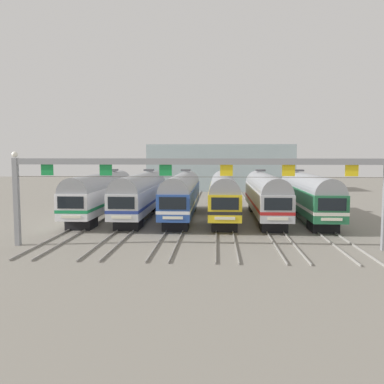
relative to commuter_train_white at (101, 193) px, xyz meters
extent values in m
plane|color=gray|center=(10.89, 0.00, -2.69)|extent=(160.00, 160.00, 0.00)
cube|color=gray|center=(-0.72, 17.00, -2.61)|extent=(0.07, 70.00, 0.15)
cube|color=gray|center=(0.72, 17.00, -2.61)|extent=(0.07, 70.00, 0.15)
cube|color=gray|center=(3.64, 17.00, -2.61)|extent=(0.07, 70.00, 0.15)
cube|color=gray|center=(5.07, 17.00, -2.61)|extent=(0.07, 70.00, 0.15)
cube|color=gray|center=(8.00, 17.00, -2.61)|extent=(0.07, 70.00, 0.15)
cube|color=gray|center=(9.43, 17.00, -2.61)|extent=(0.07, 70.00, 0.15)
cube|color=gray|center=(12.35, 17.00, -2.61)|extent=(0.07, 70.00, 0.15)
cube|color=gray|center=(13.79, 17.00, -2.61)|extent=(0.07, 70.00, 0.15)
cube|color=gray|center=(16.71, 17.00, -2.61)|extent=(0.07, 70.00, 0.15)
cube|color=gray|center=(18.14, 17.00, -2.61)|extent=(0.07, 70.00, 0.15)
cube|color=gray|center=(21.06, 17.00, -2.61)|extent=(0.07, 70.00, 0.15)
cube|color=gray|center=(22.50, 17.00, -2.61)|extent=(0.07, 70.00, 0.15)
cube|color=white|center=(0.00, 0.00, -0.46)|extent=(2.85, 18.00, 2.35)
cube|color=#198C4C|center=(0.00, 0.00, -0.82)|extent=(2.88, 18.02, 0.28)
cylinder|color=gray|center=(0.00, 0.00, 0.71)|extent=(2.74, 17.64, 2.74)
cube|color=black|center=(0.00, -9.02, 0.01)|extent=(2.28, 0.06, 1.03)
cube|color=silver|center=(0.00, -9.02, -1.21)|extent=(1.71, 0.05, 0.24)
cube|color=black|center=(0.00, -6.30, -2.16)|extent=(2.28, 2.60, 1.05)
cube|color=black|center=(0.00, 6.30, -2.16)|extent=(2.28, 2.60, 1.05)
cube|color=#4C4C51|center=(0.00, 5.04, 2.26)|extent=(1.10, 1.10, 0.20)
cube|color=silver|center=(4.36, 0.00, -0.46)|extent=(2.85, 18.00, 2.35)
cube|color=navy|center=(4.36, 0.00, -0.82)|extent=(2.88, 18.02, 0.28)
cylinder|color=gray|center=(4.36, 0.00, 0.71)|extent=(2.74, 17.64, 2.74)
cube|color=black|center=(4.36, -9.02, 0.01)|extent=(2.28, 0.06, 1.03)
cube|color=silver|center=(4.36, -9.02, -1.21)|extent=(1.71, 0.05, 0.24)
cube|color=black|center=(4.36, -6.30, -2.16)|extent=(2.28, 2.60, 1.05)
cube|color=black|center=(4.36, 6.30, -2.16)|extent=(2.28, 2.60, 1.05)
cube|color=#4C4C51|center=(4.36, 5.04, 2.26)|extent=(1.10, 1.10, 0.20)
cube|color=#284C9E|center=(8.71, 0.00, -0.46)|extent=(2.85, 18.00, 2.35)
cube|color=white|center=(8.71, 0.00, -0.82)|extent=(2.88, 18.02, 0.28)
cylinder|color=gray|center=(8.71, 0.00, 0.71)|extent=(2.74, 17.64, 2.74)
cube|color=black|center=(8.71, -9.02, 0.01)|extent=(2.28, 0.06, 1.03)
cube|color=silver|center=(8.71, -9.02, -1.21)|extent=(1.71, 0.05, 0.24)
cube|color=black|center=(8.71, -6.30, -2.16)|extent=(2.28, 2.60, 1.05)
cube|color=black|center=(8.71, 6.30, -2.16)|extent=(2.28, 2.60, 1.05)
cube|color=#4C4C51|center=(8.71, 5.04, 2.26)|extent=(1.10, 1.10, 0.20)
cube|color=gold|center=(13.07, 0.00, -0.46)|extent=(2.85, 18.00, 2.35)
cube|color=black|center=(13.07, 0.00, -0.82)|extent=(2.88, 18.02, 0.28)
cylinder|color=gray|center=(13.07, 0.00, 0.71)|extent=(2.74, 17.64, 2.74)
cube|color=black|center=(13.07, -9.02, 0.01)|extent=(2.28, 0.06, 1.03)
cube|color=silver|center=(13.07, -9.02, -1.21)|extent=(1.71, 0.05, 0.24)
cube|color=black|center=(13.07, -6.30, -2.16)|extent=(2.28, 2.60, 1.05)
cube|color=black|center=(13.07, 6.30, -2.16)|extent=(2.28, 2.60, 1.05)
cube|color=#B2B5BA|center=(17.43, 0.00, -0.46)|extent=(2.85, 18.00, 2.35)
cube|color=#B21E1E|center=(17.43, 0.00, -0.82)|extent=(2.88, 18.02, 0.28)
cylinder|color=gray|center=(17.43, 0.00, 0.71)|extent=(2.74, 17.64, 2.74)
cube|color=black|center=(17.43, -9.02, 0.01)|extent=(2.28, 0.06, 1.03)
cube|color=silver|center=(17.43, -9.02, -1.21)|extent=(1.71, 0.05, 0.24)
cube|color=black|center=(17.43, -6.30, -2.16)|extent=(2.28, 2.60, 1.05)
cube|color=black|center=(17.43, 6.30, -2.16)|extent=(2.28, 2.60, 1.05)
cube|color=#4C4C51|center=(17.43, 5.04, 2.26)|extent=(1.10, 1.10, 0.20)
cube|color=#236B42|center=(21.78, 0.00, -0.46)|extent=(2.85, 18.00, 2.35)
cube|color=silver|center=(21.78, 0.00, -0.82)|extent=(2.88, 18.02, 0.28)
cylinder|color=gray|center=(21.78, 0.00, 0.71)|extent=(2.74, 17.64, 2.74)
cube|color=black|center=(21.78, -9.02, 0.01)|extent=(2.28, 0.06, 1.03)
cube|color=silver|center=(21.78, -9.02, -1.21)|extent=(1.71, 0.05, 0.24)
cube|color=black|center=(21.78, -6.30, -2.16)|extent=(2.28, 2.60, 1.05)
cube|color=black|center=(21.78, 6.30, -2.16)|extent=(2.28, 2.60, 1.05)
cube|color=#4C4C51|center=(21.78, 5.04, 2.26)|extent=(1.10, 1.10, 0.20)
cube|color=gray|center=(-2.40, -13.50, 0.56)|extent=(0.36, 0.36, 6.50)
cube|color=gray|center=(10.89, -13.50, 3.56)|extent=(26.58, 0.32, 0.44)
cube|color=#198C3F|center=(0.00, -13.50, 2.94)|extent=(0.90, 0.08, 0.80)
cube|color=#198C3F|center=(4.36, -13.50, 2.94)|extent=(0.90, 0.08, 0.80)
cube|color=#198C3F|center=(8.71, -13.50, 2.94)|extent=(0.90, 0.08, 0.80)
cube|color=yellow|center=(13.07, -13.50, 2.94)|extent=(0.90, 0.08, 0.80)
cube|color=yellow|center=(17.43, -13.50, 2.94)|extent=(0.90, 0.08, 0.80)
cube|color=yellow|center=(21.78, -13.50, 2.94)|extent=(0.90, 0.08, 0.80)
sphere|color=white|center=(-2.40, -13.50, 4.06)|extent=(0.44, 0.44, 0.44)
cylinder|color=#3F382D|center=(10.89, -13.50, 2.46)|extent=(26.58, 0.03, 0.03)
cube|color=#9EB2B7|center=(12.99, 36.36, 1.64)|extent=(27.27, 10.00, 8.66)
camera|label=1|loc=(12.42, -42.28, 4.03)|focal=37.78mm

